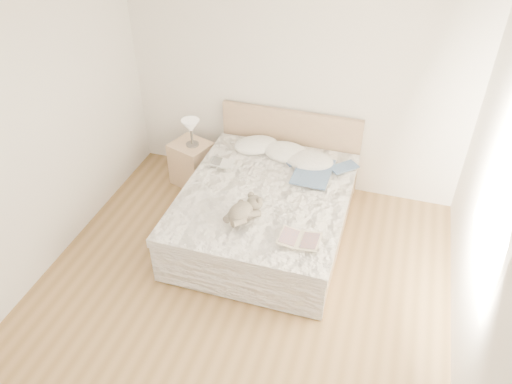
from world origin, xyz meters
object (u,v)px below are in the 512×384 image
nightstand (192,163)px  bed (267,209)px  table_lamp (191,127)px  teddy_bear (241,217)px  photo_book (222,163)px  childrens_book (299,240)px

nightstand → bed: bearing=-28.0°
table_lamp → teddy_bear: (1.03, -1.21, -0.15)m
photo_book → nightstand: bearing=139.6°
table_lamp → teddy_bear: size_ratio=0.92×
nightstand → table_lamp: (0.03, -0.01, 0.52)m
nightstand → teddy_bear: bearing=-49.0°
photo_book → teddy_bear: teddy_bear is taller
childrens_book → table_lamp: bearing=142.1°
childrens_book → teddy_bear: (-0.61, 0.12, 0.02)m
table_lamp → teddy_bear: table_lamp is taller
table_lamp → childrens_book: bearing=-39.1°
childrens_book → nightstand: bearing=142.5°
nightstand → table_lamp: size_ratio=1.64×
childrens_book → photo_book: bearing=140.1°
nightstand → photo_book: photo_book is taller
photo_book → childrens_book: bearing=-48.0°
bed → photo_book: (-0.60, 0.25, 0.32)m
bed → teddy_bear: bed is taller
photo_book → teddy_bear: size_ratio=0.76×
bed → photo_book: bearing=157.6°
nightstand → photo_book: 0.75m
bed → teddy_bear: 0.70m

